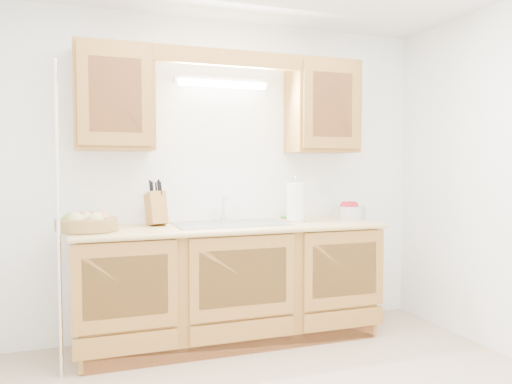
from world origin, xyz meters
name	(u,v)px	position (x,y,z in m)	size (l,w,h in m)	color
room	(295,183)	(0.00, 0.00, 1.25)	(3.52, 3.50, 2.50)	#C8AE90
base_cabinets	(231,284)	(0.00, 1.20, 0.44)	(2.20, 0.60, 0.86)	#A57230
countertop	(231,227)	(0.00, 1.19, 0.88)	(2.30, 0.63, 0.04)	tan
upper_cabinet_left	(114,98)	(-0.83, 1.33, 1.83)	(0.55, 0.33, 0.75)	#A57230
upper_cabinet_right	(322,107)	(0.83, 1.33, 1.83)	(0.55, 0.33, 0.75)	#A57230
valance	(231,58)	(0.00, 1.19, 2.14)	(2.20, 0.05, 0.12)	#A57230
fluorescent_fixture	(222,82)	(0.00, 1.42, 2.00)	(0.76, 0.08, 0.08)	white
sink	(230,234)	(0.00, 1.21, 0.83)	(0.84, 0.46, 0.36)	#9E9EA3
wire_shelf_pole	(59,220)	(-1.20, 0.94, 1.00)	(0.03, 0.03, 2.00)	silver
outlet_plate	(326,188)	(0.95, 1.49, 1.15)	(0.08, 0.01, 0.12)	white
fruit_basket	(87,223)	(-1.03, 1.15, 0.96)	(0.53, 0.53, 0.13)	olive
knife_block	(156,208)	(-0.54, 1.33, 1.03)	(0.16, 0.22, 0.35)	#A57230
orange_canister	(152,208)	(-0.57, 1.36, 1.03)	(0.09, 0.09, 0.25)	#FF490E
soap_bottle	(155,212)	(-0.54, 1.36, 0.99)	(0.08, 0.09, 0.18)	#224BAA
sponge	(288,217)	(0.57, 1.44, 0.91)	(0.12, 0.09, 0.02)	#CC333F
paper_towel	(296,202)	(0.54, 1.21, 1.05)	(0.18, 0.18, 0.36)	silver
apple_bowl	(348,211)	(1.03, 1.24, 0.96)	(0.33, 0.33, 0.15)	silver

